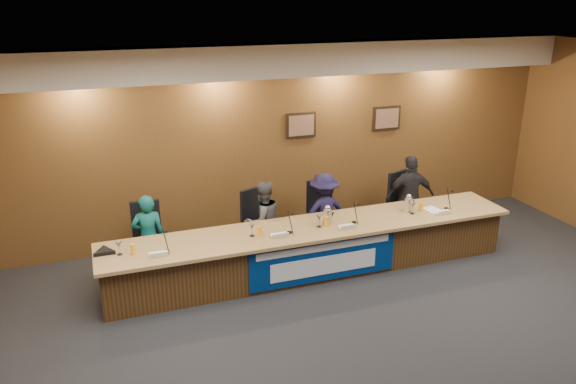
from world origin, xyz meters
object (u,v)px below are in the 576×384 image
Objects in this scene: banner at (324,260)px; office_chair_d at (406,208)px; office_chair_a at (149,244)px; office_chair_b at (261,228)px; dais_body at (313,250)px; panelist_a at (149,237)px; carafe_mid at (327,217)px; panelist_d at (410,197)px; carafe_right at (408,205)px; panelist_c at (324,212)px; panelist_b at (263,221)px; speakerphone at (104,252)px; office_chair_c at (321,220)px.

office_chair_d is at bearing 29.92° from banner.
office_chair_a and office_chair_d have the same top height.
office_chair_a is 1.00× the size of office_chair_b.
dais_body is 12.50× the size of office_chair_d.
office_chair_d is (4.27, 0.00, 0.00)m from office_chair_a.
office_chair_a is 1.71m from office_chair_b.
office_chair_d is at bearing 2.07° from office_chair_a.
panelist_a is at bearing 155.34° from banner.
office_chair_b is 2.09× the size of carafe_mid.
dais_body is 0.55m from carafe_mid.
panelist_d reaches higher than carafe_right.
carafe_mid is (-0.24, -0.68, 0.22)m from panelist_c.
panelist_c is 1.57m from office_chair_d.
panelist_b is at bearing -1.27° from office_chair_a.
panelist_c is 3.39m from speakerphone.
banner is 6.88× the size of speakerphone.
office_chair_a and office_chair_b have the same top height.
panelist_d is at bearing -23.74° from office_chair_b.
panelist_c is 2.68× the size of office_chair_c.
carafe_right is at bearing 172.98° from panelist_a.
speakerphone is (-2.33, -0.69, 0.30)m from office_chair_b.
panelist_a is 4.28m from panelist_d.
panelist_d is 2.96× the size of office_chair_a.
office_chair_c is (0.00, 0.10, -0.16)m from panelist_c.
carafe_mid reaches higher than office_chair_a.
office_chair_a is (-2.28, 0.73, 0.13)m from dais_body.
office_chair_d is (1.56, 0.00, 0.00)m from office_chair_c.
panelist_a is at bearing 161.84° from office_chair_b.
panelist_a is 2.72m from panelist_c.
panelist_a reaches higher than office_chair_a.
office_chair_c is at bearing -93.39° from panelist_c.
panelist_b is 3.99× the size of speakerphone.
panelist_b is at bearing 138.62° from carafe_mid.
carafe_mid reaches higher than carafe_right.
panelist_b is (1.71, 0.00, 0.00)m from panelist_a.
panelist_c is 0.91× the size of panelist_d.
panelist_b is 2.57m from office_chair_d.
panelist_c reaches higher than office_chair_d.
panelist_b reaches higher than office_chair_b.
panelist_c reaches higher than panelist_b.
office_chair_a is 1.00× the size of office_chair_c.
panelist_a is 2.65× the size of office_chair_c.
office_chair_b is at bearing -174.23° from panelist_a.
panelist_a is 2.65× the size of office_chair_b.
speakerphone is (-4.89, -0.69, 0.30)m from office_chair_d.
office_chair_a is 2.63m from carafe_mid.
panelist_a reaches higher than office_chair_c.
carafe_mid is at bearing 30.52° from panelist_d.
office_chair_c is 2.09× the size of carafe_mid.
banner is at bearing -165.38° from carafe_right.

